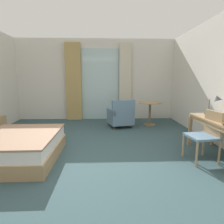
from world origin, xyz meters
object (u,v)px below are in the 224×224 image
object	(u,v)px
desk_lamp	(216,101)
writing_desk	(221,124)
armchair_by_window	(121,116)
desk_chair	(206,133)
round_cafe_table	(150,108)

from	to	relation	value
desk_lamp	writing_desk	bearing A→B (deg)	-105.72
desk_lamp	armchair_by_window	distance (m)	2.71
desk_lamp	desk_chair	bearing A→B (deg)	-128.98
desk_lamp	round_cafe_table	distance (m)	2.34
armchair_by_window	round_cafe_table	bearing A→B (deg)	12.88
desk_chair	desk_lamp	size ratio (longest dim) A/B	2.05
desk_chair	round_cafe_table	xyz separation A→B (m)	(-0.37, 2.72, 0.04)
desk_lamp	round_cafe_table	world-z (taller)	desk_lamp
desk_lamp	round_cafe_table	bearing A→B (deg)	111.81
armchair_by_window	desk_lamp	bearing A→B (deg)	-46.74
round_cafe_table	writing_desk	bearing A→B (deg)	-74.42
writing_desk	desk_chair	xyz separation A→B (m)	(-0.35, -0.13, -0.12)
desk_chair	round_cafe_table	size ratio (longest dim) A/B	1.22
writing_desk	round_cafe_table	size ratio (longest dim) A/B	1.88
desk_chair	round_cafe_table	distance (m)	2.74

